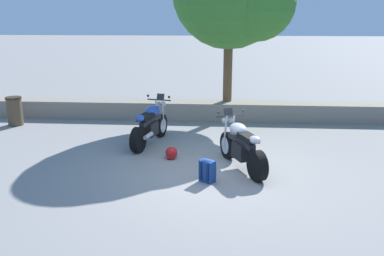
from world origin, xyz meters
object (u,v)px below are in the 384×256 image
object	(u,v)px
rider_backpack	(207,170)
motorcycle_blue_near_left	(150,125)
trash_bin	(15,111)
rider_helmet	(171,153)
motorcycle_silver_centre	(241,147)

from	to	relation	value
rider_backpack	motorcycle_blue_near_left	bearing A→B (deg)	122.39
rider_backpack	trash_bin	bearing A→B (deg)	145.90
motorcycle_blue_near_left	trash_bin	xyz separation A→B (m)	(-4.37, 1.56, -0.05)
motorcycle_blue_near_left	rider_backpack	size ratio (longest dim) A/B	4.34
motorcycle_blue_near_left	rider_helmet	bearing A→B (deg)	-59.52
motorcycle_blue_near_left	rider_backpack	bearing A→B (deg)	-57.61
rider_helmet	trash_bin	size ratio (longest dim) A/B	0.33
rider_helmet	rider_backpack	bearing A→B (deg)	-55.99
motorcycle_blue_near_left	rider_helmet	world-z (taller)	motorcycle_blue_near_left
trash_bin	rider_backpack	bearing A→B (deg)	-34.10
motorcycle_silver_centre	rider_helmet	size ratio (longest dim) A/B	6.98
motorcycle_silver_centre	trash_bin	distance (m)	7.36
rider_backpack	rider_helmet	bearing A→B (deg)	124.01
motorcycle_silver_centre	trash_bin	world-z (taller)	motorcycle_silver_centre
rider_helmet	trash_bin	xyz separation A→B (m)	(-5.05, 2.71, 0.30)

